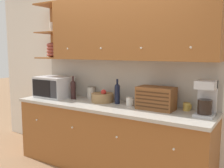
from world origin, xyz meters
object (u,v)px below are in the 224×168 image
(microwave, at_px, (54,87))
(wine_bottle, at_px, (117,93))
(bread_box, at_px, (156,98))
(fruit_basket, at_px, (102,97))
(mug, at_px, (187,107))
(second_wine_bottle, at_px, (73,89))
(storage_canister, at_px, (91,92))
(mug_blue_second, at_px, (130,102))
(coffee_maker, at_px, (206,98))

(microwave, bearing_deg, wine_bottle, 5.59)
(bread_box, bearing_deg, microwave, -177.37)
(fruit_basket, xyz_separation_m, mug, (1.15, 0.11, -0.02))
(second_wine_bottle, bearing_deg, fruit_basket, 6.74)
(storage_canister, relative_size, mug_blue_second, 1.69)
(wine_bottle, bearing_deg, bread_box, -3.04)
(second_wine_bottle, relative_size, fruit_basket, 1.11)
(bread_box, bearing_deg, storage_canister, 172.15)
(storage_canister, bearing_deg, second_wine_bottle, -135.12)
(second_wine_bottle, bearing_deg, wine_bottle, 5.12)
(storage_canister, relative_size, wine_bottle, 0.53)
(fruit_basket, height_order, coffee_maker, coffee_maker)
(storage_canister, bearing_deg, fruit_basket, -23.67)
(microwave, height_order, mug, microwave)
(fruit_basket, relative_size, mug, 3.17)
(fruit_basket, bearing_deg, wine_bottle, 1.81)
(bread_box, bearing_deg, wine_bottle, 176.96)
(storage_canister, height_order, coffee_maker, coffee_maker)
(bread_box, relative_size, coffee_maker, 1.14)
(mug_blue_second, height_order, bread_box, bread_box)
(mug_blue_second, bearing_deg, wine_bottle, 176.19)
(microwave, distance_m, bread_box, 1.66)
(microwave, distance_m, fruit_basket, 0.86)
(second_wine_bottle, height_order, bread_box, second_wine_bottle)
(fruit_basket, distance_m, wine_bottle, 0.25)
(fruit_basket, bearing_deg, mug_blue_second, -0.75)
(second_wine_bottle, height_order, fruit_basket, second_wine_bottle)
(coffee_maker, bearing_deg, microwave, -178.09)
(wine_bottle, distance_m, mug_blue_second, 0.22)
(mug, xyz_separation_m, coffee_maker, (0.24, -0.14, 0.15))
(coffee_maker, bearing_deg, mug_blue_second, 178.90)
(storage_canister, xyz_separation_m, mug_blue_second, (0.74, -0.14, -0.04))
(mug_blue_second, height_order, coffee_maker, coffee_maker)
(second_wine_bottle, relative_size, bread_box, 0.76)
(microwave, distance_m, wine_bottle, 1.09)
(microwave, relative_size, second_wine_bottle, 1.56)
(second_wine_bottle, bearing_deg, microwave, -173.46)
(fruit_basket, height_order, bread_box, bread_box)
(bread_box, bearing_deg, coffee_maker, -0.13)
(microwave, relative_size, storage_canister, 2.99)
(bread_box, xyz_separation_m, coffee_maker, (0.58, -0.00, 0.06))
(wine_bottle, xyz_separation_m, coffee_maker, (1.15, -0.03, 0.05))
(microwave, height_order, coffee_maker, coffee_maker)
(mug_blue_second, bearing_deg, microwave, -175.87)
(mug_blue_second, bearing_deg, coffee_maker, -1.10)
(second_wine_bottle, height_order, storage_canister, second_wine_bottle)
(mug_blue_second, distance_m, bread_box, 0.38)
(second_wine_bottle, distance_m, mug_blue_second, 0.93)
(mug_blue_second, xyz_separation_m, bread_box, (0.37, -0.02, 0.09))
(mug_blue_second, relative_size, coffee_maker, 0.27)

